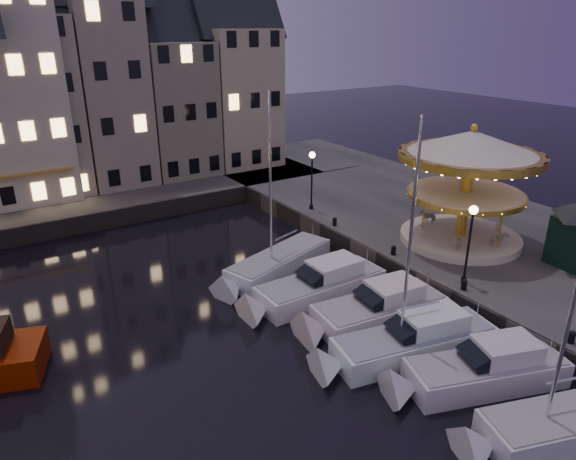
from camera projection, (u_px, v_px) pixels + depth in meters
ground at (368, 360)px, 22.39m from camera, size 160.00×160.00×0.00m
quay_east at (469, 236)px, 33.88m from camera, size 16.00×56.00×1.30m
quay_north at (52, 204)px, 39.93m from camera, size 44.00×12.00×1.30m
quaywall_e at (379, 264)px, 29.85m from camera, size 0.15×44.00×1.30m
quaywall_n at (98, 222)px, 36.26m from camera, size 48.00×0.15×1.30m
streetlamp_b at (470, 234)px, 25.30m from camera, size 0.44×0.44×4.17m
streetlamp_c at (312, 172)px, 35.82m from camera, size 0.44×0.44×4.17m
streetlamp_d at (494, 170)px, 36.46m from camera, size 0.44×0.44×4.17m
bollard_a at (572, 336)px, 21.22m from camera, size 0.30×0.30×0.57m
bollard_b at (464, 284)px, 25.51m from camera, size 0.30×0.30×0.57m
bollard_c at (394, 250)px, 29.41m from camera, size 0.30×0.30×0.57m
bollard_d at (335, 221)px, 33.69m from camera, size 0.30×0.30×0.57m
townhouse_nc at (28, 94)px, 38.47m from camera, size 6.82×8.00×14.80m
townhouse_nd at (105, 83)px, 41.18m from camera, size 5.50×8.00×15.80m
townhouse_ne at (172, 97)px, 44.49m from camera, size 6.16×8.00×12.80m
townhouse_nf at (234, 87)px, 47.35m from camera, size 6.82×8.00×13.80m
motorboat_a at (542, 431)px, 17.72m from camera, size 6.38×3.78×10.57m
motorboat_b at (477, 373)px, 20.54m from camera, size 7.46×4.31×2.15m
motorboat_c at (407, 343)px, 22.35m from camera, size 8.44×3.70×11.17m
motorboat_d at (372, 312)px, 24.92m from camera, size 7.66×3.26×2.15m
motorboat_e at (315, 288)px, 27.12m from camera, size 8.20×2.46×2.15m
motorboat_f at (273, 266)px, 29.86m from camera, size 8.30×4.48×11.12m
carousel at (469, 166)px, 29.64m from camera, size 8.18×8.18×7.16m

